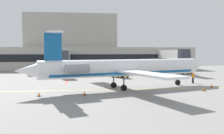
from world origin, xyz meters
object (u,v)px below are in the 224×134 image
(regional_jet, at_px, (123,68))
(belt_loader, at_px, (122,74))
(marshaller, at_px, (193,78))
(baggage_tug, at_px, (85,71))
(pushback_tractor, at_px, (187,70))

(regional_jet, relative_size, belt_loader, 7.64)
(marshaller, bearing_deg, belt_loader, 136.21)
(belt_loader, distance_m, marshaller, 15.69)
(regional_jet, distance_m, marshaller, 14.87)
(baggage_tug, distance_m, marshaller, 27.74)
(pushback_tractor, height_order, marshaller, pushback_tractor)
(pushback_tractor, relative_size, belt_loader, 0.88)
(belt_loader, bearing_deg, pushback_tractor, 21.45)
(pushback_tractor, height_order, belt_loader, pushback_tractor)
(pushback_tractor, distance_m, marshaller, 19.06)
(belt_loader, relative_size, marshaller, 2.00)
(baggage_tug, bearing_deg, regional_jet, -77.71)
(regional_jet, bearing_deg, marshaller, 21.94)
(regional_jet, bearing_deg, belt_loader, 81.96)
(regional_jet, height_order, marshaller, regional_jet)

